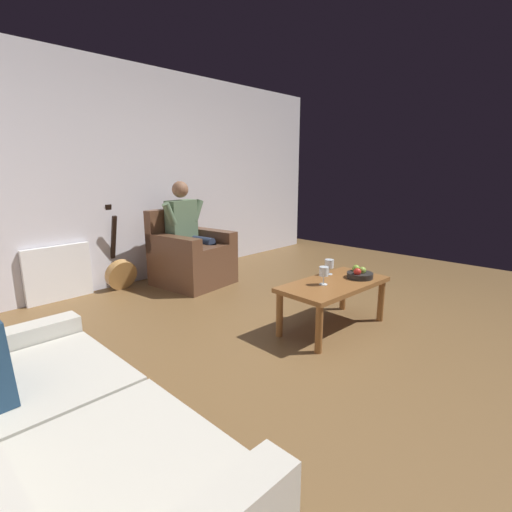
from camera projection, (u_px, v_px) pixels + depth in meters
ground_plane at (355, 343)px, 3.22m from camera, size 7.12×7.12×0.00m
wall_back at (151, 176)px, 4.92m from camera, size 6.19×0.06×2.65m
armchair at (191, 258)px, 4.81m from camera, size 0.87×0.90×0.93m
person_seated at (188, 229)px, 4.75m from camera, size 0.66×0.59×1.27m
couch at (47, 463)px, 1.49m from camera, size 0.85×1.77×0.89m
coffee_table at (334, 289)px, 3.44m from camera, size 1.09×0.59×0.44m
guitar at (121, 271)px, 4.60m from camera, size 0.37×0.32×1.02m
radiator at (58, 273)px, 4.20m from camera, size 0.70×0.06×0.61m
wine_glass_near at (324, 272)px, 3.33m from camera, size 0.08×0.08×0.16m
wine_glass_far at (329, 264)px, 3.65m from camera, size 0.09×0.09×0.15m
fruit_bowl at (360, 274)px, 3.55m from camera, size 0.24×0.24×0.11m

